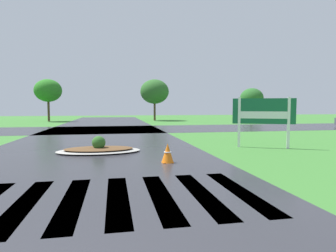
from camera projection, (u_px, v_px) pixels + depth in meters
asphalt_roadway at (94, 152)px, 12.05m from camera, size 9.26×80.00×0.01m
asphalt_cross_road at (104, 129)px, 23.68m from camera, size 90.00×8.33×0.01m
crosswalk_stripes at (73, 201)px, 5.76m from camera, size 7.65×3.34×0.01m
estate_billboard at (264, 114)px, 13.10m from camera, size 2.55×1.25×2.33m
median_island at (99, 149)px, 11.90m from camera, size 3.45×1.91×0.68m
traffic_cone at (168, 153)px, 9.67m from camera, size 0.42×0.42×0.66m
background_treeline at (119, 94)px, 38.54m from camera, size 48.12×5.26×5.61m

